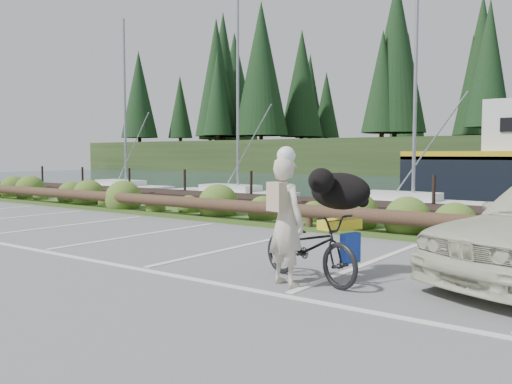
# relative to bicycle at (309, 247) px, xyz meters

# --- Properties ---
(ground) EXTENTS (72.00, 72.00, 0.00)m
(ground) POSITION_rel_bicycle_xyz_m (-2.45, -0.48, -0.47)
(ground) COLOR #5F5F62
(vegetation_strip) EXTENTS (34.00, 1.60, 0.10)m
(vegetation_strip) POSITION_rel_bicycle_xyz_m (-2.45, 4.82, -0.42)
(vegetation_strip) COLOR #3D5B21
(vegetation_strip) RESTS_ON ground
(log_rail) EXTENTS (32.00, 0.30, 0.60)m
(log_rail) POSITION_rel_bicycle_xyz_m (-2.45, 4.12, -0.47)
(log_rail) COLOR #443021
(log_rail) RESTS_ON ground
(bicycle) EXTENTS (1.90, 1.12, 0.94)m
(bicycle) POSITION_rel_bicycle_xyz_m (0.00, 0.00, 0.00)
(bicycle) COLOR black
(bicycle) RESTS_ON ground
(cyclist) EXTENTS (0.71, 0.57, 1.69)m
(cyclist) POSITION_rel_bicycle_xyz_m (-0.12, -0.40, 0.37)
(cyclist) COLOR beige
(cyclist) RESTS_ON ground
(dog) EXTENTS (0.69, 1.00, 0.52)m
(dog) POSITION_rel_bicycle_xyz_m (0.17, 0.55, 0.73)
(dog) COLOR black
(dog) RESTS_ON bicycle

